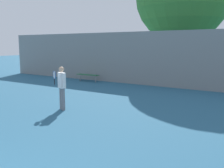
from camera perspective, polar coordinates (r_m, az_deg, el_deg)
name	(u,v)px	position (r m, az deg, el deg)	size (l,w,h in m)	color
tennis_player	(62,85)	(10.14, -10.90, -0.30)	(0.54, 0.51, 1.66)	slate
bench_courtside_far	(88,75)	(17.90, -5.32, 1.94)	(1.70, 0.40, 0.47)	#28663D
back_fence	(198,60)	(15.06, 18.19, 4.94)	(30.63, 0.06, 3.28)	gray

